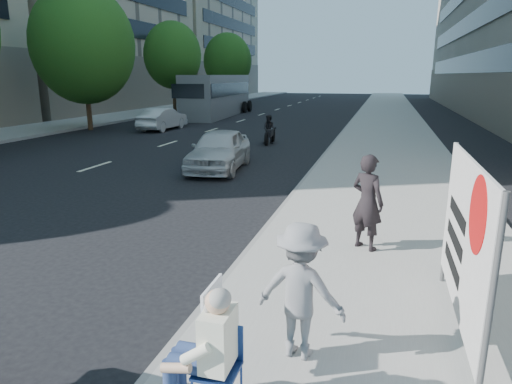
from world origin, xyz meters
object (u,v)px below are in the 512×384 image
(protest_banner, at_px, (464,238))
(white_sedan_near, at_px, (219,150))
(pedestrian_woman, at_px, (367,202))
(seated_protester, at_px, (206,343))
(bus, at_px, (218,96))
(jogger, at_px, (301,291))
(white_sedan_mid, at_px, (163,119))
(motorcycle, at_px, (270,131))

(protest_banner, height_order, white_sedan_near, protest_banner)
(pedestrian_woman, distance_m, protest_banner, 2.92)
(seated_protester, xyz_separation_m, bus, (-11.94, 32.65, 0.76))
(seated_protester, xyz_separation_m, jogger, (0.69, 1.14, 0.08))
(jogger, xyz_separation_m, white_sedan_mid, (-12.44, 21.12, -0.28))
(jogger, xyz_separation_m, motorcycle, (-4.63, 17.15, -0.31))
(seated_protester, xyz_separation_m, white_sedan_mid, (-11.75, 22.26, -0.20))
(white_sedan_mid, xyz_separation_m, motorcycle, (7.81, -3.97, -0.04))
(seated_protester, xyz_separation_m, pedestrian_woman, (1.27, 4.78, 0.17))
(seated_protester, bearing_deg, protest_banner, 40.81)
(seated_protester, relative_size, bus, 0.11)
(protest_banner, bearing_deg, white_sedan_mid, 125.31)
(white_sedan_near, bearing_deg, protest_banner, -60.85)
(jogger, xyz_separation_m, bus, (-12.63, 31.51, 0.69))
(pedestrian_woman, bearing_deg, protest_banner, 147.66)
(seated_protester, distance_m, jogger, 1.33)
(jogger, distance_m, white_sedan_near, 11.57)
(jogger, height_order, motorcycle, jogger)
(jogger, bearing_deg, white_sedan_near, -57.80)
(seated_protester, relative_size, pedestrian_woman, 0.73)
(white_sedan_near, height_order, bus, bus)
(protest_banner, bearing_deg, motorcycle, 111.74)
(motorcycle, xyz_separation_m, bus, (-8.00, 14.36, 1.00))
(protest_banner, xyz_separation_m, white_sedan_mid, (-14.25, 20.11, -0.73))
(white_sedan_near, height_order, white_sedan_mid, white_sedan_near)
(white_sedan_near, distance_m, motorcycle, 6.65)
(jogger, xyz_separation_m, white_sedan_near, (-4.83, 10.51, -0.23))
(seated_protester, distance_m, white_sedan_near, 12.36)
(white_sedan_near, relative_size, bus, 0.35)
(bus, bearing_deg, protest_banner, -68.42)
(white_sedan_mid, height_order, motorcycle, motorcycle)
(white_sedan_mid, bearing_deg, bus, -87.14)
(jogger, bearing_deg, bus, -60.66)
(protest_banner, xyz_separation_m, motorcycle, (-6.44, 16.14, -0.76))
(jogger, relative_size, pedestrian_woman, 0.89)
(white_sedan_mid, relative_size, bus, 0.33)
(pedestrian_woman, bearing_deg, white_sedan_mid, -20.60)
(pedestrian_woman, distance_m, white_sedan_mid, 21.80)
(white_sedan_near, bearing_deg, seated_protester, -76.21)
(seated_protester, relative_size, motorcycle, 0.64)
(jogger, distance_m, bus, 33.95)
(seated_protester, bearing_deg, white_sedan_mid, 117.83)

